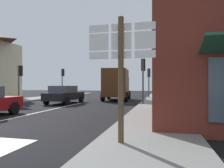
# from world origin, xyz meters

# --- Properties ---
(ground_plane) EXTENTS (80.00, 80.00, 0.00)m
(ground_plane) POSITION_xyz_m (0.00, 10.00, 0.00)
(ground_plane) COLOR black
(sidewalk_right) EXTENTS (2.75, 44.00, 0.14)m
(sidewalk_right) POSITION_xyz_m (6.41, 8.00, 0.07)
(sidewalk_right) COLOR gray
(sidewalk_right) RESTS_ON ground
(lane_centre_stripe) EXTENTS (0.16, 12.00, 0.01)m
(lane_centre_stripe) POSITION_xyz_m (0.00, 6.00, 0.01)
(lane_centre_stripe) COLOR silver
(lane_centre_stripe) RESTS_ON ground
(sedan_far) EXTENTS (2.07, 4.25, 1.47)m
(sedan_far) POSITION_xyz_m (-1.12, 10.90, 0.76)
(sedan_far) COLOR black
(sedan_far) RESTS_ON ground
(delivery_truck) EXTENTS (2.81, 5.15, 3.05)m
(delivery_truck) POSITION_xyz_m (2.31, 15.39, 1.65)
(delivery_truck) COLOR #4C2D14
(delivery_truck) RESTS_ON ground
(route_sign_post) EXTENTS (1.66, 0.14, 3.20)m
(route_sign_post) POSITION_xyz_m (5.73, -0.04, 2.00)
(route_sign_post) COLOR brown
(route_sign_post) RESTS_ON ground
(traffic_light_near_right) EXTENTS (0.30, 0.49, 3.50)m
(traffic_light_near_right) POSITION_xyz_m (5.33, 10.85, 2.59)
(traffic_light_near_right) COLOR #47474C
(traffic_light_near_right) RESTS_ON ground
(traffic_light_near_left) EXTENTS (0.30, 0.49, 3.22)m
(traffic_light_near_left) POSITION_xyz_m (-5.33, 10.89, 2.38)
(traffic_light_near_left) COLOR #47474C
(traffic_light_near_left) RESTS_ON ground
(traffic_light_far_left) EXTENTS (0.30, 0.49, 3.53)m
(traffic_light_far_left) POSITION_xyz_m (-5.33, 19.01, 2.62)
(traffic_light_far_left) COLOR #47474C
(traffic_light_far_left) RESTS_ON ground
(traffic_light_far_right) EXTENTS (0.30, 0.49, 3.30)m
(traffic_light_far_right) POSITION_xyz_m (5.33, 17.94, 2.44)
(traffic_light_far_right) COLOR #47474C
(traffic_light_far_right) RESTS_ON ground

